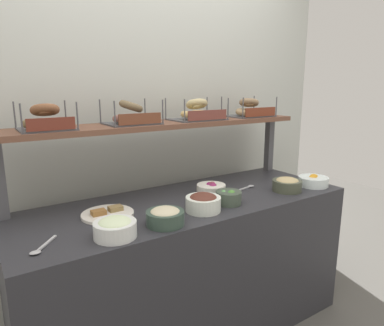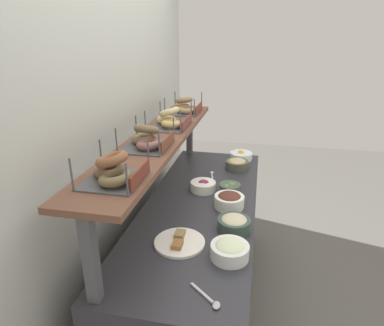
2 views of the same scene
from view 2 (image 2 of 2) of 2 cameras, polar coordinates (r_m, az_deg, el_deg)
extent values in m
plane|color=#595651|center=(2.66, 1.34, -23.21)|extent=(8.00, 8.00, 0.00)
cube|color=beige|center=(2.17, -12.86, 2.96)|extent=(3.15, 0.06, 2.40)
cube|color=#2D2D33|center=(2.38, 1.43, -15.88)|extent=(1.95, 0.70, 0.85)
cube|color=#4C4C51|center=(1.39, -17.14, -15.62)|extent=(0.05, 0.05, 0.40)
cube|color=#4C4C51|center=(2.96, -0.42, 5.36)|extent=(0.05, 0.05, 0.40)
cube|color=brown|center=(2.05, -5.82, 4.25)|extent=(1.91, 0.32, 0.03)
cylinder|color=#484D3B|center=(2.68, 7.78, -0.34)|extent=(0.18, 0.18, 0.07)
ellipsoid|color=tan|center=(2.67, 7.81, 0.24)|extent=(0.14, 0.14, 0.05)
cylinder|color=white|center=(1.66, 6.55, -14.98)|extent=(0.19, 0.19, 0.07)
ellipsoid|color=beige|center=(1.64, 6.59, -14.13)|extent=(0.15, 0.15, 0.05)
cylinder|color=#35493D|center=(1.86, 7.29, -10.54)|extent=(0.18, 0.18, 0.07)
ellipsoid|color=beige|center=(1.85, 7.33, -9.79)|extent=(0.14, 0.14, 0.05)
cylinder|color=#445243|center=(2.25, 6.56, -4.51)|extent=(0.14, 0.14, 0.07)
sphere|color=#51913B|center=(2.25, 7.00, -3.89)|extent=(0.04, 0.04, 0.04)
sphere|color=#62AD5C|center=(2.23, 6.02, -4.11)|extent=(0.03, 0.03, 0.03)
sphere|color=#4A8E43|center=(2.24, 6.97, -4.05)|extent=(0.03, 0.03, 0.03)
sphere|color=#509451|center=(2.25, 6.61, -3.92)|extent=(0.03, 0.03, 0.03)
sphere|color=#60A74B|center=(2.26, 6.79, -3.75)|extent=(0.03, 0.03, 0.03)
cylinder|color=white|center=(2.29, 1.93, -4.04)|extent=(0.18, 0.18, 0.06)
sphere|color=#862554|center=(2.28, 2.42, -3.57)|extent=(0.05, 0.05, 0.05)
sphere|color=#8C3E49|center=(2.29, 1.93, -3.47)|extent=(0.05, 0.05, 0.05)
sphere|color=#8C1C59|center=(2.28, 1.61, -3.54)|extent=(0.04, 0.04, 0.04)
cylinder|color=white|center=(2.89, 8.50, 1.21)|extent=(0.19, 0.19, 0.06)
sphere|color=orange|center=(2.91, 8.37, 1.77)|extent=(0.05, 0.05, 0.05)
sphere|color=#F19C3A|center=(2.89, 8.55, 1.62)|extent=(0.04, 0.04, 0.04)
sphere|color=orange|center=(2.89, 8.49, 1.61)|extent=(0.06, 0.06, 0.06)
cylinder|color=white|center=(2.09, 6.47, -6.64)|extent=(0.19, 0.19, 0.08)
ellipsoid|color=#572C21|center=(2.07, 6.50, -5.85)|extent=(0.15, 0.15, 0.05)
cylinder|color=white|center=(1.76, -2.16, -13.60)|extent=(0.26, 0.26, 0.01)
cube|color=olive|center=(1.71, -2.55, -13.93)|extent=(0.07, 0.05, 0.02)
cube|color=olive|center=(1.78, -2.13, -12.22)|extent=(0.07, 0.05, 0.02)
cube|color=#B7B7BC|center=(2.50, 3.53, -2.50)|extent=(0.14, 0.04, 0.01)
ellipsoid|color=#B7B7BC|center=(2.58, 3.43, -1.65)|extent=(0.04, 0.03, 0.01)
cube|color=#B7B7BC|center=(1.48, 1.71, -21.54)|extent=(0.10, 0.12, 0.01)
ellipsoid|color=#B7B7BC|center=(1.43, 4.23, -23.36)|extent=(0.04, 0.03, 0.01)
cube|color=#4C4C51|center=(1.44, -13.38, -2.91)|extent=(0.26, 0.24, 0.01)
cylinder|color=#4C4C51|center=(1.27, -11.22, -2.93)|extent=(0.01, 0.01, 0.14)
cylinder|color=#4C4C51|center=(1.48, -7.56, 0.94)|extent=(0.01, 0.01, 0.14)
cylinder|color=#4C4C51|center=(1.37, -20.15, -2.01)|extent=(0.01, 0.01, 0.14)
cylinder|color=#4C4C51|center=(1.57, -15.52, 1.50)|extent=(0.01, 0.01, 0.14)
cube|color=maroon|center=(1.38, -8.98, -2.01)|extent=(0.22, 0.01, 0.06)
torus|color=brown|center=(1.38, -13.14, -2.51)|extent=(0.15, 0.15, 0.06)
torus|color=brown|center=(1.48, -14.12, -1.15)|extent=(0.19, 0.19, 0.05)
torus|color=brown|center=(1.41, -13.71, 0.64)|extent=(0.15, 0.16, 0.08)
cube|color=#4C4C51|center=(1.85, -7.75, 2.88)|extent=(0.30, 0.24, 0.01)
cylinder|color=#4C4C51|center=(1.66, -5.72, 3.28)|extent=(0.01, 0.01, 0.14)
cylinder|color=#4C4C51|center=(1.93, -3.21, 5.86)|extent=(0.01, 0.01, 0.14)
cylinder|color=#4C4C51|center=(1.74, -12.97, 3.68)|extent=(0.01, 0.01, 0.14)
cylinder|color=#4C4C51|center=(2.00, -9.64, 6.14)|extent=(0.01, 0.01, 0.14)
cube|color=brown|center=(1.80, -4.19, 3.74)|extent=(0.25, 0.01, 0.06)
torus|color=#885951|center=(1.78, -7.43, 3.31)|extent=(0.17, 0.18, 0.06)
torus|color=olive|center=(1.89, -8.39, 4.25)|extent=(0.15, 0.15, 0.05)
torus|color=brown|center=(1.82, -7.90, 5.81)|extent=(0.16, 0.16, 0.08)
cube|color=#4C4C51|center=(2.26, -3.87, 6.42)|extent=(0.34, 0.24, 0.01)
cylinder|color=#4C4C51|center=(2.06, -2.02, 6.89)|extent=(0.01, 0.01, 0.14)
cylinder|color=#4C4C51|center=(2.37, -0.13, 8.83)|extent=(0.01, 0.01, 0.14)
cylinder|color=#4C4C51|center=(2.13, -8.11, 7.14)|extent=(0.01, 0.01, 0.14)
cylinder|color=#4C4C51|center=(2.43, -5.51, 9.02)|extent=(0.01, 0.01, 0.14)
cube|color=brown|center=(2.22, -0.88, 7.17)|extent=(0.29, 0.01, 0.06)
torus|color=tan|center=(2.19, -3.54, 6.82)|extent=(0.16, 0.15, 0.06)
torus|color=#D6B86F|center=(2.31, -4.42, 7.48)|extent=(0.16, 0.17, 0.05)
torus|color=tan|center=(2.24, -3.93, 8.85)|extent=(0.17, 0.17, 0.08)
cube|color=#4C4C51|center=(2.69, -1.38, 8.86)|extent=(0.32, 0.24, 0.01)
cylinder|color=#4C4C51|center=(2.50, 0.39, 9.46)|extent=(0.01, 0.01, 0.14)
cylinder|color=#4C4C51|center=(2.80, 1.68, 10.74)|extent=(0.01, 0.01, 0.14)
cylinder|color=#4C4C51|center=(2.55, -4.75, 9.65)|extent=(0.01, 0.01, 0.14)
cylinder|color=#4C4C51|center=(2.85, -2.96, 10.91)|extent=(0.01, 0.01, 0.14)
cube|color=brown|center=(2.66, 1.17, 9.50)|extent=(0.28, 0.01, 0.06)
torus|color=#9D8058|center=(2.62, -1.02, 9.23)|extent=(0.15, 0.15, 0.05)
torus|color=#A57344|center=(2.74, -1.90, 9.70)|extent=(0.15, 0.16, 0.05)
torus|color=#8F7354|center=(2.67, -1.40, 10.84)|extent=(0.20, 0.20, 0.08)
camera|label=1|loc=(1.57, 65.12, -4.80)|focal=32.43mm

